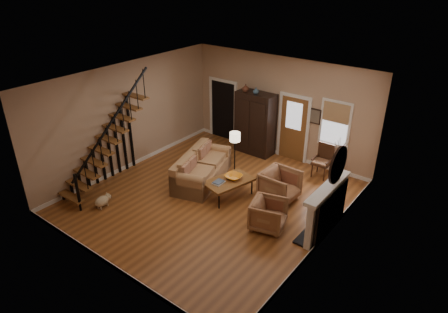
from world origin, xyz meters
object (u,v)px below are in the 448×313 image
Objects in this scene: floor_lamp at (235,154)px; sofa at (202,168)px; armchair_right at (280,186)px; side_chair at (322,161)px; armoire at (255,123)px; coffee_table at (229,188)px; armchair_left at (269,215)px.

sofa is at bearing -120.79° from floor_lamp.
side_chair reaches higher than armchair_right.
armoire is 3.09m from coffee_table.
sofa is 2.45× the size of armchair_right.
armoire reaches higher than floor_lamp.
armchair_right is at bearing -12.21° from floor_lamp.
side_chair is (-0.09, 3.17, 0.13)m from armchair_left.
side_chair reaches higher than armchair_left.
armoire is 1.51× the size of floor_lamp.
armoire is at bearing 70.02° from sofa.
armoire is 0.91× the size of sofa.
armoire is 2.61m from side_chair.
sofa is 2.27× the size of side_chair.
coffee_table is 1.34m from floor_lamp.
armchair_left is (2.64, -3.37, -0.67)m from armoire.
sofa is at bearing 103.65° from armchair_right.
coffee_table is at bearing 122.56° from armchair_right.
sofa reaches higher than armchair_left.
coffee_table is at bearing -61.26° from floor_lamp.
floor_lamp is at bearing -145.02° from side_chair.
side_chair is (2.15, 1.50, -0.19)m from floor_lamp.
armchair_left is 0.81× the size of side_chair.
side_chair is (1.54, 2.61, 0.25)m from coffee_table.
armchair_right is at bearing -100.26° from side_chair.
armoire reaches higher than sofa.
armoire is 1.78m from floor_lamp.
coffee_table is 1.42× the size of armchair_right.
floor_lamp is 1.37× the size of side_chair.
side_chair is at bearing 34.98° from floor_lamp.
floor_lamp reaches higher than armchair_left.
armchair_right is (2.34, 0.51, -0.00)m from sofa.
armchair_right reaches higher than coffee_table.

